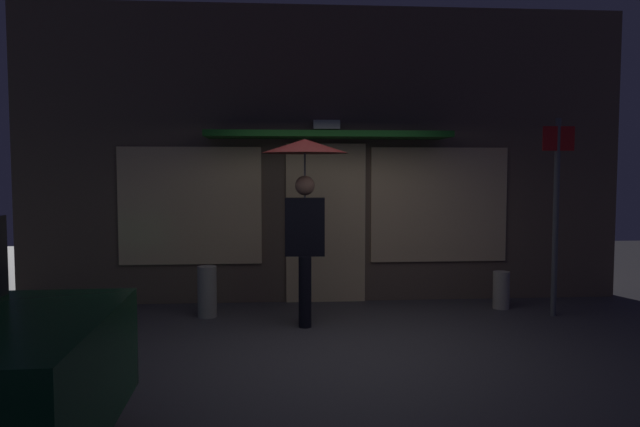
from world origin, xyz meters
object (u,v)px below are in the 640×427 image
object	(u,v)px
sidewalk_bollard	(207,292)
sidewalk_bollard_2	(501,290)
street_sign_post	(556,205)
person_with_umbrella	(305,187)

from	to	relation	value
sidewalk_bollard	sidewalk_bollard_2	world-z (taller)	sidewalk_bollard
street_sign_post	sidewalk_bollard_2	xyz separation A→B (m)	(-0.50, 0.46, -1.15)
sidewalk_bollard_2	sidewalk_bollard	bearing A→B (deg)	-177.22
sidewalk_bollard	sidewalk_bollard_2	bearing A→B (deg)	2.78
sidewalk_bollard	sidewalk_bollard_2	size ratio (longest dim) A/B	1.30
sidewalk_bollard	person_with_umbrella	bearing A→B (deg)	-22.09
sidewalk_bollard	sidewalk_bollard_2	distance (m)	3.85
sidewalk_bollard	street_sign_post	bearing A→B (deg)	-3.62
person_with_umbrella	sidewalk_bollard	distance (m)	1.85
sidewalk_bollard	sidewalk_bollard_2	xyz separation A→B (m)	(3.84, 0.19, -0.07)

